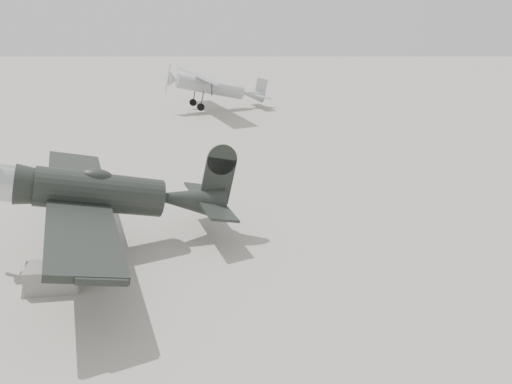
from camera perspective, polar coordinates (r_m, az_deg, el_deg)
ground at (r=17.32m, az=-3.82°, el=-7.43°), size 160.00×160.00×0.00m
lowwing_monoplane at (r=17.97m, az=-16.11°, el=-0.26°), size 8.43×11.51×3.75m
highwing_monoplane at (r=42.95m, az=-4.78°, el=12.19°), size 8.88×12.10×3.49m
equipment_block at (r=16.49m, az=-22.12°, el=-8.99°), size 1.64×1.14×0.77m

